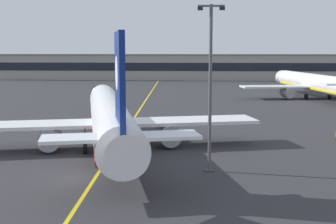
% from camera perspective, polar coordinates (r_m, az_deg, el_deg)
% --- Properties ---
extents(ground_plane, '(400.00, 400.00, 0.00)m').
position_cam_1_polar(ground_plane, '(38.19, -11.17, -8.10)').
color(ground_plane, '#2D2D30').
extents(taxiway_centreline, '(8.49, 179.83, 0.01)m').
position_cam_1_polar(taxiway_centreline, '(66.97, -4.54, -1.15)').
color(taxiway_centreline, yellow).
rests_on(taxiway_centreline, ground).
extents(airliner_foreground, '(32.21, 40.95, 11.65)m').
position_cam_1_polar(airliner_foreground, '(47.93, -7.34, -0.67)').
color(airliner_foreground, white).
rests_on(airliner_foreground, ground).
extents(airliner_background, '(32.01, 40.92, 11.52)m').
position_cam_1_polar(airliner_background, '(102.69, 18.00, 3.46)').
color(airliner_background, white).
rests_on(airliner_background, ground).
extents(apron_lamp_post, '(2.24, 0.90, 14.12)m').
position_cam_1_polar(apron_lamp_post, '(38.31, 5.34, 3.29)').
color(apron_lamp_post, '#515156').
rests_on(apron_lamp_post, ground).
extents(safety_cone_by_nose_gear, '(0.44, 0.44, 0.55)m').
position_cam_1_polar(safety_cone_by_nose_gear, '(64.47, -3.66, -1.26)').
color(safety_cone_by_nose_gear, orange).
rests_on(safety_cone_by_nose_gear, ground).
extents(terminal_building, '(145.13, 12.40, 9.08)m').
position_cam_1_polar(terminal_building, '(162.99, 1.70, 5.71)').
color(terminal_building, '#9E998E').
rests_on(terminal_building, ground).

